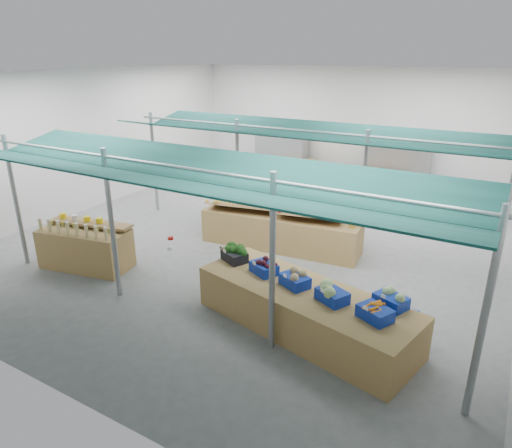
# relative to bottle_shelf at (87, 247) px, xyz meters

# --- Properties ---
(floor) EXTENTS (13.00, 13.00, 0.00)m
(floor) POSITION_rel_bottle_shelf_xyz_m (2.62, 3.39, -0.48)
(floor) COLOR slate
(floor) RESTS_ON ground
(hall) EXTENTS (13.00, 13.00, 13.00)m
(hall) POSITION_rel_bottle_shelf_xyz_m (2.62, 4.83, 2.16)
(hall) COLOR silver
(hall) RESTS_ON ground
(pole_grid) EXTENTS (10.00, 4.60, 3.00)m
(pole_grid) POSITION_rel_bottle_shelf_xyz_m (3.37, 1.64, 1.33)
(pole_grid) COLOR gray
(pole_grid) RESTS_ON floor
(awnings) EXTENTS (9.50, 7.08, 0.30)m
(awnings) POSITION_rel_bottle_shelf_xyz_m (3.37, 1.64, 2.30)
(awnings) COLOR black
(awnings) RESTS_ON pole_grid
(back_shelving_left) EXTENTS (2.00, 0.50, 2.00)m
(back_shelving_left) POSITION_rel_bottle_shelf_xyz_m (0.12, 9.39, 0.52)
(back_shelving_left) COLOR #B23F33
(back_shelving_left) RESTS_ON floor
(back_shelving_right) EXTENTS (2.00, 0.50, 2.00)m
(back_shelving_right) POSITION_rel_bottle_shelf_xyz_m (4.62, 9.39, 0.52)
(back_shelving_right) COLOR #B23F33
(back_shelving_right) RESTS_ON floor
(bottle_shelf) EXTENTS (2.16, 1.54, 1.17)m
(bottle_shelf) POSITION_rel_bottle_shelf_xyz_m (0.00, 0.00, 0.00)
(bottle_shelf) COLOR olive
(bottle_shelf) RESTS_ON floor
(veg_counter) EXTENTS (4.21, 2.20, 0.78)m
(veg_counter) POSITION_rel_bottle_shelf_xyz_m (5.36, 0.14, -0.09)
(veg_counter) COLOR olive
(veg_counter) RESTS_ON floor
(fruit_counter) EXTENTS (4.07, 1.34, 0.86)m
(fruit_counter) POSITION_rel_bottle_shelf_xyz_m (3.30, 3.19, -0.05)
(fruit_counter) COLOR olive
(fruit_counter) RESTS_ON floor
(far_counter) EXTENTS (4.83, 2.54, 0.86)m
(far_counter) POSITION_rel_bottle_shelf_xyz_m (2.49, 8.61, -0.05)
(far_counter) COLOR olive
(far_counter) RESTS_ON floor
(crate_stack) EXTENTS (0.49, 0.35, 0.57)m
(crate_stack) POSITION_rel_bottle_shelf_xyz_m (6.93, 0.66, -0.20)
(crate_stack) COLOR #0E2A9D
(crate_stack) RESTS_ON floor
(vendor_left) EXTENTS (0.62, 0.44, 1.60)m
(vendor_left) POSITION_rel_bottle_shelf_xyz_m (2.10, 4.29, 0.32)
(vendor_left) COLOR #155E8E
(vendor_left) RESTS_ON floor
(vendor_right) EXTENTS (0.83, 0.68, 1.60)m
(vendor_right) POSITION_rel_bottle_shelf_xyz_m (3.90, 4.29, 0.32)
(vendor_right) COLOR red
(vendor_right) RESTS_ON floor
(crate_broccoli) EXTENTS (0.60, 0.53, 0.35)m
(crate_broccoli) POSITION_rel_bottle_shelf_xyz_m (3.67, 0.52, 0.46)
(crate_broccoli) COLOR black
(crate_broccoli) RESTS_ON veg_counter
(crate_beets) EXTENTS (0.60, 0.53, 0.29)m
(crate_beets) POSITION_rel_bottle_shelf_xyz_m (4.43, 0.35, 0.43)
(crate_beets) COLOR #0E2A9D
(crate_beets) RESTS_ON veg_counter
(crate_celeriac) EXTENTS (0.60, 0.53, 0.31)m
(crate_celeriac) POSITION_rel_bottle_shelf_xyz_m (5.14, 0.19, 0.44)
(crate_celeriac) COLOR #0E2A9D
(crate_celeriac) RESTS_ON veg_counter
(crate_cabbage) EXTENTS (0.60, 0.53, 0.35)m
(crate_cabbage) POSITION_rel_bottle_shelf_xyz_m (5.90, 0.02, 0.46)
(crate_cabbage) COLOR #0E2A9D
(crate_cabbage) RESTS_ON veg_counter
(crate_carrots) EXTENTS (0.60, 0.53, 0.29)m
(crate_carrots) POSITION_rel_bottle_shelf_xyz_m (6.66, -0.16, 0.41)
(crate_carrots) COLOR #0E2A9D
(crate_carrots) RESTS_ON veg_counter
(sparrow) EXTENTS (0.12, 0.09, 0.11)m
(sparrow) POSITION_rel_bottle_shelf_xyz_m (3.47, 0.43, 0.55)
(sparrow) COLOR brown
(sparrow) RESTS_ON crate_broccoli
(pole_ribbon) EXTENTS (0.12, 0.12, 0.28)m
(pole_ribbon) POSITION_rel_bottle_shelf_xyz_m (2.34, 0.20, 0.60)
(pole_ribbon) COLOR red
(pole_ribbon) RESTS_ON pole_grid
(apple_heap_yellow) EXTENTS (2.00, 1.06, 0.27)m
(apple_heap_yellow) POSITION_rel_bottle_shelf_xyz_m (2.37, 3.01, 0.54)
(apple_heap_yellow) COLOR #997247
(apple_heap_yellow) RESTS_ON fruit_counter
(apple_heap_red) EXTENTS (1.61, 0.98, 0.27)m
(apple_heap_red) POSITION_rel_bottle_shelf_xyz_m (4.12, 3.18, 0.54)
(apple_heap_red) COLOR #997247
(apple_heap_red) RESTS_ON fruit_counter
(pineapple) EXTENTS (0.14, 0.14, 0.39)m
(pineapple) POSITION_rel_bottle_shelf_xyz_m (5.11, 3.28, 0.56)
(pineapple) COLOR #8C6019
(pineapple) RESTS_ON fruit_counter
(crate_extra) EXTENTS (0.60, 0.51, 0.32)m
(crate_extra) POSITION_rel_bottle_shelf_xyz_m (6.77, 0.33, 0.45)
(crate_extra) COLOR #0E2A9D
(crate_extra) RESTS_ON veg_counter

